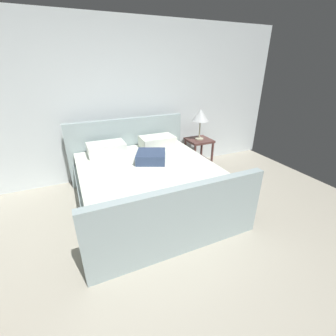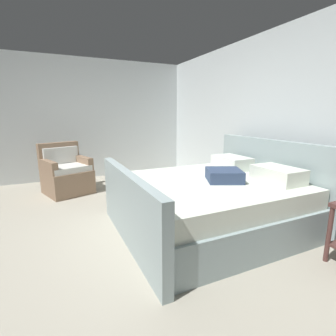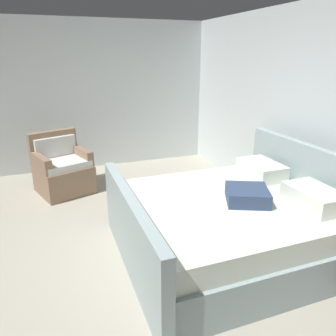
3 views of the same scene
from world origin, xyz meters
TOP-DOWN VIEW (x-y plane):
  - ground_plane at (0.00, 0.00)m, footprint 6.34×5.26m
  - wall_back at (0.00, 2.69)m, footprint 6.46×0.12m
  - bed at (0.15, 1.45)m, footprint 2.00×2.15m
  - nightstand_right at (1.46, 2.24)m, footprint 0.44×0.44m
  - table_lamp_right at (1.46, 2.24)m, footprint 0.31×0.31m

SIDE VIEW (x-z plane):
  - ground_plane at x=0.00m, z-range -0.02..0.00m
  - bed at x=0.15m, z-range -0.19..0.88m
  - nightstand_right at x=1.46m, z-range 0.10..0.70m
  - table_lamp_right at x=1.46m, z-range 0.76..1.31m
  - wall_back at x=0.00m, z-range 0.00..2.58m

